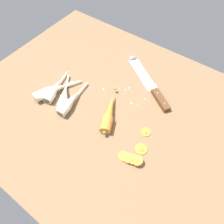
{
  "coord_description": "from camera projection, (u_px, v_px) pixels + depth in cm",
  "views": [
    {
      "loc": [
        25.59,
        -37.81,
        67.61
      ],
      "look_at": [
        0.0,
        -2.0,
        1.5
      ],
      "focal_mm": 33.12,
      "sensor_mm": 36.0,
      "label": 1
    }
  ],
  "objects": [
    {
      "name": "ground_plane",
      "position": [
        115.0,
        113.0,
        0.83
      ],
      "size": [
        120.0,
        90.0,
        4.0
      ],
      "primitive_type": "cube",
      "color": "brown"
    },
    {
      "name": "parsnip_outer",
      "position": [
        54.0,
        90.0,
        0.85
      ],
      "size": [
        7.06,
        18.02,
        4.0
      ],
      "color": "silver",
      "rests_on": "ground_plane"
    },
    {
      "name": "mince_crumbs",
      "position": [
        126.0,
        94.0,
        0.86
      ],
      "size": [
        18.79,
        7.77,
        0.89
      ],
      "color": "beige",
      "rests_on": "ground_plane"
    },
    {
      "name": "carrot_slice_stack",
      "position": [
        131.0,
        159.0,
        0.7
      ],
      "size": [
        8.79,
        4.62,
        3.1
      ],
      "color": "orange",
      "rests_on": "ground_plane"
    },
    {
      "name": "parsnip_mid_left",
      "position": [
        48.0,
        92.0,
        0.84
      ],
      "size": [
        8.12,
        17.02,
        4.0
      ],
      "color": "silver",
      "rests_on": "ground_plane"
    },
    {
      "name": "chefs_knife",
      "position": [
        147.0,
        79.0,
        0.9
      ],
      "size": [
        30.92,
        21.77,
        4.18
      ],
      "color": "silver",
      "rests_on": "ground_plane"
    },
    {
      "name": "whole_carrot",
      "position": [
        109.0,
        113.0,
        0.78
      ],
      "size": [
        11.11,
        20.28,
        4.2
      ],
      "color": "orange",
      "rests_on": "ground_plane"
    },
    {
      "name": "carrot_slice_stray_mid",
      "position": [
        141.0,
        149.0,
        0.72
      ],
      "size": [
        4.31,
        4.31,
        0.7
      ],
      "color": "orange",
      "rests_on": "ground_plane"
    },
    {
      "name": "parsnip_front",
      "position": [
        64.0,
        98.0,
        0.83
      ],
      "size": [
        13.36,
        17.73,
        4.0
      ],
      "color": "silver",
      "rests_on": "ground_plane"
    },
    {
      "name": "parsnip_mid_right",
      "position": [
        54.0,
        90.0,
        0.85
      ],
      "size": [
        9.88,
        17.02,
        4.0
      ],
      "color": "silver",
      "rests_on": "ground_plane"
    },
    {
      "name": "parsnip_back",
      "position": [
        70.0,
        103.0,
        0.81
      ],
      "size": [
        5.27,
        19.38,
        4.0
      ],
      "color": "silver",
      "rests_on": "ground_plane"
    },
    {
      "name": "carrot_slice_stray_near",
      "position": [
        146.0,
        132.0,
        0.76
      ],
      "size": [
        3.63,
        3.63,
        0.7
      ],
      "color": "orange",
      "rests_on": "ground_plane"
    }
  ]
}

